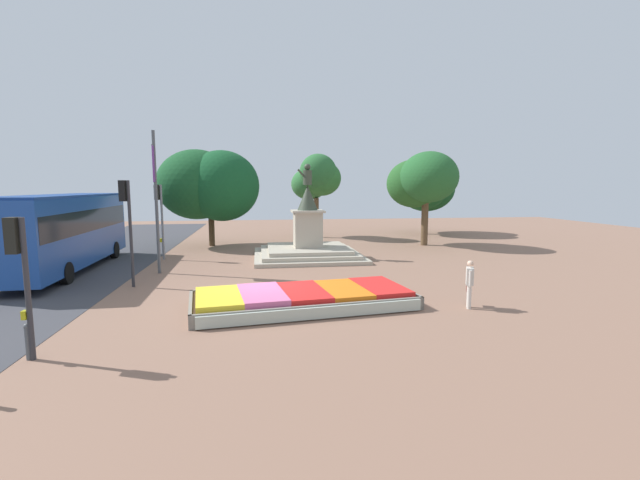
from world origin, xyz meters
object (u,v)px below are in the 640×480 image
city_bus (64,228)px  pedestrian_with_handbag (470,282)px  traffic_light_near_crossing (20,262)px  banner_pole (156,199)px  traffic_light_mid_block (127,214)px  traffic_light_far_corner (160,209)px  kerb_bollard_mid_a (28,341)px  statue_monument (308,243)px  flower_planter (303,299)px

city_bus → pedestrian_with_handbag: size_ratio=6.90×
city_bus → traffic_light_near_crossing: bearing=-71.6°
city_bus → banner_pole: bearing=-15.4°
traffic_light_mid_block → city_bus: 5.47m
traffic_light_near_crossing → pedestrian_with_handbag: (11.92, 2.51, -1.38)m
traffic_light_far_corner → traffic_light_mid_block: bearing=-88.3°
traffic_light_near_crossing → kerb_bollard_mid_a: traffic_light_near_crossing is taller
traffic_light_mid_block → banner_pole: 2.67m
pedestrian_with_handbag → traffic_light_mid_block: bearing=158.3°
traffic_light_mid_block → banner_pole: banner_pole is taller
traffic_light_near_crossing → city_bus: city_bus is taller
banner_pole → kerb_bollard_mid_a: size_ratio=7.48×
statue_monument → traffic_light_far_corner: size_ratio=1.46×
statue_monument → traffic_light_far_corner: statue_monument is taller
traffic_light_far_corner → city_bus: bearing=-144.7°
traffic_light_mid_block → pedestrian_with_handbag: size_ratio=2.65×
traffic_light_near_crossing → kerb_bollard_mid_a: bearing=26.5°
traffic_light_mid_block → traffic_light_far_corner: size_ratio=1.03×
traffic_light_far_corner → banner_pole: bearing=-79.6°
traffic_light_mid_block → kerb_bollard_mid_a: (-0.21, -7.15, -2.43)m
flower_planter → traffic_light_mid_block: 7.85m
kerb_bollard_mid_a → flower_planter: bearing=27.3°
traffic_light_near_crossing → traffic_light_mid_block: traffic_light_mid_block is taller
statue_monument → traffic_light_mid_block: 9.96m
traffic_light_far_corner → kerb_bollard_mid_a: size_ratio=4.72×
kerb_bollard_mid_a → banner_pole: bearing=85.8°
statue_monument → kerb_bollard_mid_a: size_ratio=6.90×
statue_monument → traffic_light_near_crossing: 15.42m
flower_planter → city_bus: 12.84m
statue_monument → traffic_light_mid_block: statue_monument is taller
traffic_light_far_corner → statue_monument: bearing=-2.8°
flower_planter → traffic_light_far_corner: size_ratio=1.88×
statue_monument → banner_pole: 8.34m
flower_planter → city_bus: city_bus is taller
traffic_light_near_crossing → statue_monument: bearing=59.0°
statue_monument → pedestrian_with_handbag: statue_monument is taller
traffic_light_near_crossing → pedestrian_with_handbag: size_ratio=2.08×
banner_pole → pedestrian_with_handbag: 13.55m
traffic_light_mid_block → pedestrian_with_handbag: 12.74m
traffic_light_mid_block → banner_pole: (0.51, 2.57, 0.50)m
traffic_light_far_corner → pedestrian_with_handbag: 16.32m
traffic_light_mid_block → statue_monument: bearing=38.0°
statue_monument → pedestrian_with_handbag: (4.02, -10.65, 0.05)m
pedestrian_with_handbag → kerb_bollard_mid_a: 12.17m
traffic_light_far_corner → traffic_light_near_crossing: bearing=-90.2°
traffic_light_mid_block → flower_planter: bearing=-30.3°
flower_planter → kerb_bollard_mid_a: 7.43m
flower_planter → traffic_light_near_crossing: bearing=-152.7°
city_bus → flower_planter: bearing=-36.2°
traffic_light_mid_block → banner_pole: bearing=78.7°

